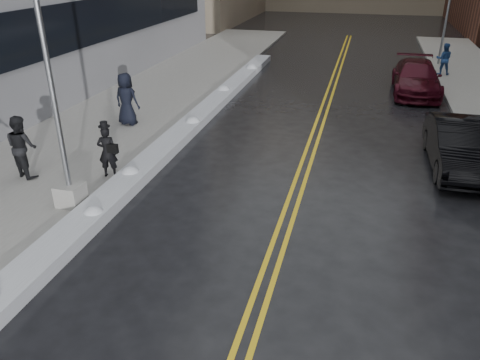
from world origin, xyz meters
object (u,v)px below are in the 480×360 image
Objects in this scene: pedestrian_c at (126,99)px; car_black at (459,146)px; pedestrian_fedora at (107,152)px; traffic_signal at (448,9)px; pedestrian_east at (444,59)px; lamppost at (58,121)px; car_maroon at (416,78)px; pedestrian_b at (22,146)px.

pedestrian_c reaches higher than car_black.
car_black is at bearing -176.46° from pedestrian_fedora.
traffic_signal is 3.82m from pedestrian_east.
lamppost is 12.10m from car_black.
pedestrian_east is at bearing 66.97° from car_maroon.
traffic_signal is 3.46× the size of pedestrian_east.
lamppost reaches higher than traffic_signal.
pedestrian_b is at bearing 88.57° from pedestrian_c.
car_black is at bearing -140.02° from pedestrian_b.
pedestrian_c is 18.20m from pedestrian_east.
traffic_signal reaches higher than pedestrian_b.
pedestrian_c reaches higher than pedestrian_fedora.
lamppost is 24.98m from traffic_signal.
car_black is (12.95, 4.33, -0.33)m from pedestrian_b.
pedestrian_b reaches higher than pedestrian_east.
pedestrian_east is at bearing 58.54° from lamppost.
pedestrian_fedora is 20.62m from pedestrian_east.
car_black is (12.17, -0.90, -0.40)m from pedestrian_c.
car_black is (10.57, 5.63, -1.75)m from lamppost.
lamppost is 3.96× the size of pedestrian_b.
pedestrian_b reaches higher than pedestrian_fedora.
lamppost is at bearing 110.87° from pedestrian_c.
lamppost is 1.60× the size of car_black.
pedestrian_c is 14.26m from car_maroon.
traffic_signal reaches higher than pedestrian_c.
car_maroon is at bearing 56.43° from lamppost.
traffic_signal is 16.63m from car_black.
pedestrian_c is at bearing -143.98° from car_maroon.
traffic_signal reaches higher than car_maroon.
pedestrian_b reaches higher than car_maroon.
car_black is 0.89× the size of car_maroon.
lamppost reaches higher than car_black.
pedestrian_fedora is at bearing 117.38° from pedestrian_c.
pedestrian_b is at bearing 151.50° from lamppost.
lamppost is at bearing -118.21° from traffic_signal.
pedestrian_c is 1.19× the size of pedestrian_east.
traffic_signal is 3.76× the size of pedestrian_fedora.
car_maroon is at bearing -104.96° from traffic_signal.
pedestrian_east is (11.53, 17.09, 0.07)m from pedestrian_fedora.
pedestrian_east reaches higher than car_maroon.
lamppost reaches higher than pedestrian_east.
car_maroon is (-1.72, -4.08, -0.24)m from pedestrian_east.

